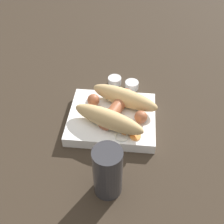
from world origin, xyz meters
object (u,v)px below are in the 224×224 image
object	(u,v)px
condiment_cup_near	(132,86)
drink_glass	(108,172)
bread_roll	(117,108)
food_tray	(112,118)
condiment_cup_far	(115,81)
sausage	(116,108)

from	to	relation	value
condiment_cup_near	drink_glass	bearing A→B (deg)	84.31
bread_roll	drink_glass	size ratio (longest dim) A/B	1.80
bread_roll	condiment_cup_near	distance (m)	0.16
food_tray	condiment_cup_far	size ratio (longest dim) A/B	5.55
sausage	bread_roll	bearing A→B (deg)	101.54
sausage	condiment_cup_far	bearing A→B (deg)	-83.20
bread_roll	sausage	size ratio (longest dim) A/B	1.40
sausage	food_tray	bearing A→B (deg)	38.05
sausage	condiment_cup_near	size ratio (longest dim) A/B	3.96
bread_roll	condiment_cup_far	size ratio (longest dim) A/B	5.55
bread_roll	condiment_cup_far	world-z (taller)	bread_roll
condiment_cup_far	drink_glass	distance (m)	0.37
food_tray	condiment_cup_far	xyz separation A→B (m)	(0.01, -0.17, -0.00)
food_tray	bread_roll	xyz separation A→B (m)	(-0.01, -0.00, 0.04)
condiment_cup_near	drink_glass	size ratio (longest dim) A/B	0.32
bread_roll	sausage	xyz separation A→B (m)	(0.00, -0.01, -0.01)
food_tray	drink_glass	size ratio (longest dim) A/B	1.80
bread_roll	condiment_cup_near	size ratio (longest dim) A/B	5.55
food_tray	condiment_cup_near	size ratio (longest dim) A/B	5.55
food_tray	sausage	size ratio (longest dim) A/B	1.40
condiment_cup_near	drink_glass	world-z (taller)	drink_glass
sausage	drink_glass	size ratio (longest dim) A/B	1.28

